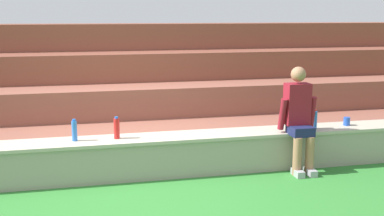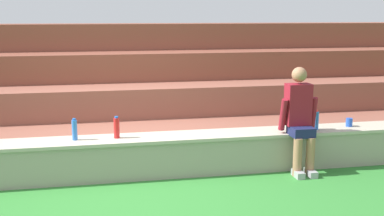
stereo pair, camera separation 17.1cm
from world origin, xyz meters
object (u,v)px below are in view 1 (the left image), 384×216
Objects in this scene: water_bottle_mid_left at (74,131)px; water_bottle_mid_right at (117,128)px; person_left_of_center at (299,117)px; water_bottle_center_gap at (314,120)px; plastic_cup_left_end at (347,121)px.

water_bottle_mid_left is 0.98× the size of water_bottle_mid_right.
person_left_of_center is 4.92× the size of water_bottle_mid_right.
water_bottle_mid_right is (0.51, -0.00, 0.00)m from water_bottle_mid_left.
water_bottle_mid_left is (-2.80, 0.27, -0.08)m from person_left_of_center.
water_bottle_mid_right is (-2.29, 0.26, -0.08)m from person_left_of_center.
water_bottle_center_gap is at bearing -1.58° from water_bottle_mid_right.
plastic_cup_left_end is (0.84, 0.27, -0.15)m from person_left_of_center.
water_bottle_mid_left is at bearing 179.52° from water_bottle_mid_right.
water_bottle_mid_left is 2.37× the size of plastic_cup_left_end.
water_bottle_center_gap is (2.61, -0.07, -0.01)m from water_bottle_mid_right.
water_bottle_mid_right is at bearing 173.49° from person_left_of_center.
water_bottle_mid_right is at bearing -179.91° from plastic_cup_left_end.
water_bottle_mid_right is at bearing -0.48° from water_bottle_mid_left.
water_bottle_mid_right is 3.14m from plastic_cup_left_end.
water_bottle_mid_right is at bearing 178.42° from water_bottle_center_gap.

